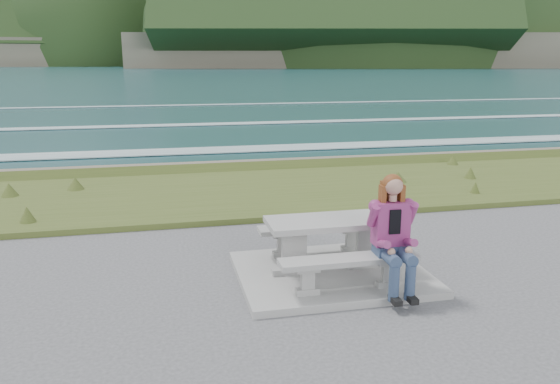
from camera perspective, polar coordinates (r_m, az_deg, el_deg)
The scene contains 9 objects.
concrete_slab at distance 7.77m, azimuth 5.38°, elevation -8.47°, with size 2.60×2.10×0.10m, color #979692.
picnic_table at distance 7.56m, azimuth 5.48°, elevation -4.02°, with size 1.80×0.75×0.75m.
bench_landward at distance 7.01m, azimuth 7.22°, elevation -7.53°, with size 1.80×0.35×0.45m.
bench_seaward at distance 8.26m, azimuth 3.95°, elevation -4.13°, with size 1.80×0.35×0.45m.
grass_verge at distance 12.41m, azimuth -1.72°, elevation -0.17°, with size 160.00×4.50×0.22m, color #41531F.
shore_drop at distance 15.20m, azimuth -3.80°, elevation 2.39°, with size 160.00×0.80×2.20m, color brown.
ocean at distance 32.35m, azimuth -8.50°, elevation 5.18°, with size 1600.00×1600.00×0.09m.
headland_range at distance 448.48m, azimuth 13.20°, elevation 14.26°, with size 729.83×363.95×223.30m.
seated_woman at distance 7.02m, azimuth 11.88°, elevation -5.98°, with size 0.45×0.77×1.49m.
Camera 1 is at (-2.27, -6.83, 2.98)m, focal length 35.00 mm.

